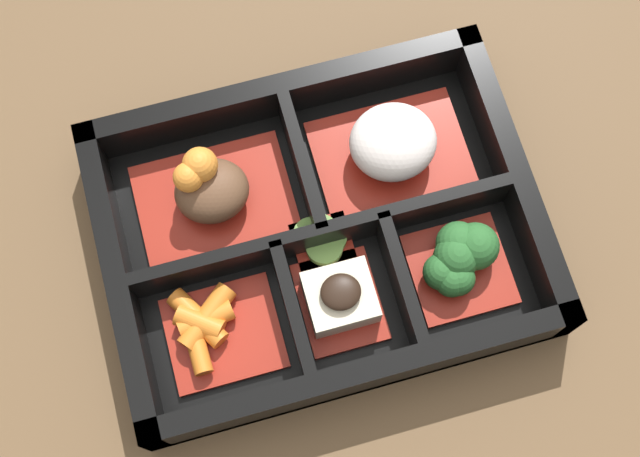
# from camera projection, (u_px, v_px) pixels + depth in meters

# --- Properties ---
(ground_plane) EXTENTS (3.00, 3.00, 0.00)m
(ground_plane) POSITION_uv_depth(u_px,v_px,m) (320.00, 240.00, 0.60)
(ground_plane) COLOR brown
(bento_base) EXTENTS (0.28, 0.21, 0.01)m
(bento_base) POSITION_uv_depth(u_px,v_px,m) (320.00, 238.00, 0.59)
(bento_base) COLOR black
(bento_base) RESTS_ON ground_plane
(bento_rim) EXTENTS (0.28, 0.21, 0.04)m
(bento_rim) POSITION_uv_depth(u_px,v_px,m) (322.00, 233.00, 0.57)
(bento_rim) COLOR black
(bento_rim) RESTS_ON ground_plane
(bowl_stew) EXTENTS (0.10, 0.07, 0.05)m
(bowl_stew) POSITION_uv_depth(u_px,v_px,m) (210.00, 191.00, 0.58)
(bowl_stew) COLOR maroon
(bowl_stew) RESTS_ON bento_base
(bowl_rice) EXTENTS (0.10, 0.07, 0.04)m
(bowl_rice) POSITION_uv_depth(u_px,v_px,m) (392.00, 145.00, 0.59)
(bowl_rice) COLOR maroon
(bowl_rice) RESTS_ON bento_base
(bowl_carrots) EXTENTS (0.07, 0.07, 0.02)m
(bowl_carrots) POSITION_uv_depth(u_px,v_px,m) (210.00, 327.00, 0.56)
(bowl_carrots) COLOR maroon
(bowl_carrots) RESTS_ON bento_base
(bowl_tofu) EXTENTS (0.05, 0.06, 0.03)m
(bowl_tofu) POSITION_uv_depth(u_px,v_px,m) (347.00, 297.00, 0.56)
(bowl_tofu) COLOR maroon
(bowl_tofu) RESTS_ON bento_base
(bowl_greens) EXTENTS (0.06, 0.06, 0.04)m
(bowl_greens) POSITION_uv_depth(u_px,v_px,m) (459.00, 259.00, 0.57)
(bowl_greens) COLOR maroon
(bowl_greens) RESTS_ON bento_base
(bowl_pickles) EXTENTS (0.04, 0.03, 0.01)m
(bowl_pickles) POSITION_uv_depth(u_px,v_px,m) (323.00, 241.00, 0.58)
(bowl_pickles) COLOR maroon
(bowl_pickles) RESTS_ON bento_base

